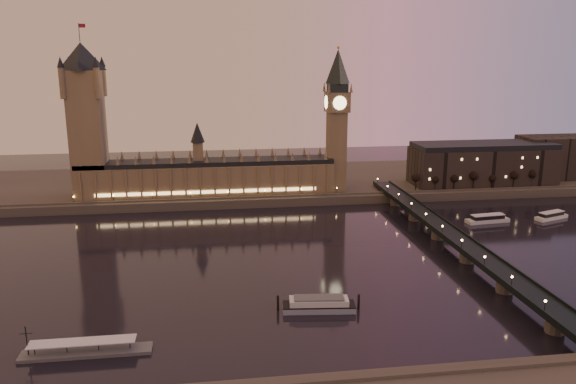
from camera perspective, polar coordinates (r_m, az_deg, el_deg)
name	(u,v)px	position (r m, az deg, el deg)	size (l,w,h in m)	color
ground	(285,258)	(297.45, -0.26, -6.71)	(700.00, 700.00, 0.00)	black
far_embankment	(295,182)	(457.53, 0.68, 1.03)	(560.00, 130.00, 6.00)	#423D35
palace_of_westminster	(207,173)	(405.55, -8.21, 1.92)	(180.00, 26.62, 52.00)	brown
victoria_tower	(86,113)	(407.37, -19.83, 7.59)	(31.68, 31.68, 118.00)	brown
big_ben	(337,112)	(409.42, 5.00, 8.11)	(17.68, 17.68, 104.00)	brown
westminster_bridge	(451,240)	(320.32, 16.26, -4.72)	(13.20, 260.00, 15.30)	black
city_block	(508,161)	(475.76, 21.42, 2.93)	(155.00, 45.00, 34.00)	black
bare_tree_0	(414,180)	(421.97, 12.69, 1.24)	(5.85, 5.85, 11.90)	black
bare_tree_1	(434,179)	(427.67, 14.65, 1.29)	(5.85, 5.85, 11.90)	black
bare_tree_2	(454,178)	(433.84, 16.55, 1.34)	(5.85, 5.85, 11.90)	black
bare_tree_3	(474,178)	(440.48, 18.39, 1.39)	(5.85, 5.85, 11.90)	black
bare_tree_4	(494,177)	(447.56, 20.18, 1.44)	(5.85, 5.85, 11.90)	black
bare_tree_5	(513,176)	(455.07, 21.91, 1.48)	(5.85, 5.85, 11.90)	black
bare_tree_6	(532,176)	(462.98, 23.58, 1.52)	(5.85, 5.85, 11.90)	black
cruise_boat_b	(488,219)	(379.72, 19.61, -2.59)	(28.96, 10.05, 5.24)	silver
cruise_boat_c	(551,216)	(403.67, 25.19, -2.19)	(25.15, 14.32, 4.87)	silver
moored_barge	(319,304)	(239.21, 3.15, -11.33)	(34.81, 11.64, 6.41)	#838FA7
pontoon_pier	(86,351)	(220.39, -19.88, -14.93)	(45.78, 7.63, 12.21)	#595B5E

